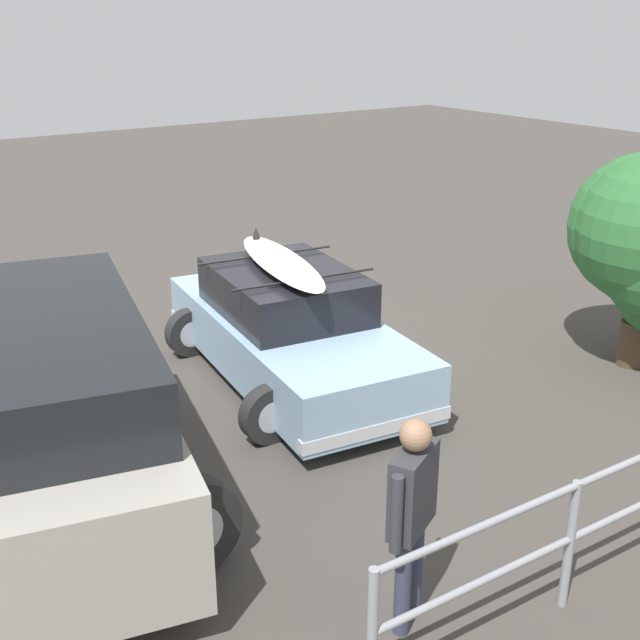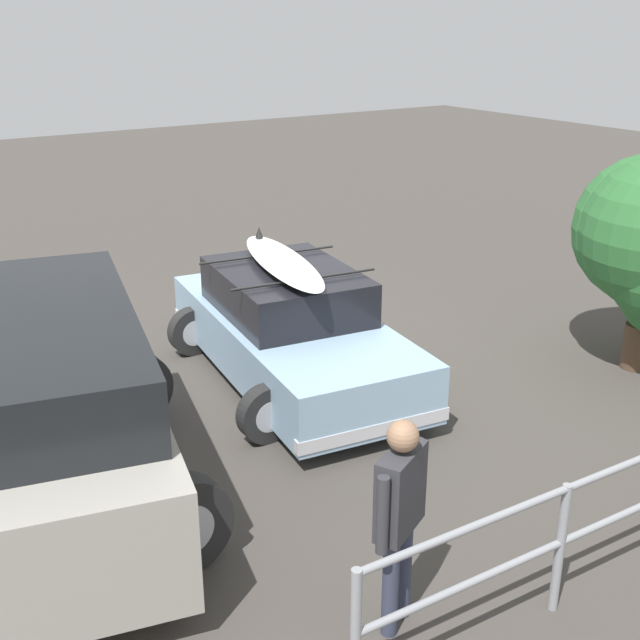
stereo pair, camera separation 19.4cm
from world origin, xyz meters
name	(u,v)px [view 2 (the right image)]	position (x,y,z in m)	size (l,w,h in m)	color
ground_plane	(296,362)	(0.00, 0.00, -0.01)	(44.00, 44.00, 0.02)	#423D38
sedan_car	(291,329)	(0.29, 0.38, 0.63)	(2.65, 4.29, 1.62)	#8CADC6
suv_car	(42,409)	(3.48, 1.49, 0.95)	(3.20, 4.69, 1.83)	#9E998E
person_bystander	(400,507)	(1.86, 4.39, 0.99)	(0.58, 0.38, 1.65)	#33384C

